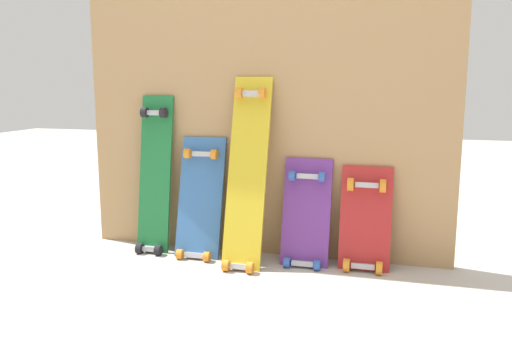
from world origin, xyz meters
name	(u,v)px	position (x,y,z in m)	size (l,w,h in m)	color
ground_plane	(260,256)	(0.00, 0.00, 0.00)	(12.00, 12.00, 0.00)	#B2AAA0
plywood_wall_panel	(263,101)	(0.00, 0.07, 0.78)	(1.85, 0.04, 1.55)	tan
skateboard_green	(155,181)	(-0.55, -0.03, 0.36)	(0.17, 0.20, 0.87)	#1E7238
skateboard_blue	(200,205)	(-0.30, -0.05, 0.26)	(0.23, 0.22, 0.67)	#386BAD
skateboard_yellow	(247,179)	(-0.04, -0.10, 0.41)	(0.19, 0.32, 0.97)	gold
skateboard_purple	(306,220)	(0.24, -0.04, 0.21)	(0.23, 0.20, 0.58)	#6B338C
skateboard_red	(365,226)	(0.52, -0.03, 0.21)	(0.24, 0.19, 0.54)	#B22626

